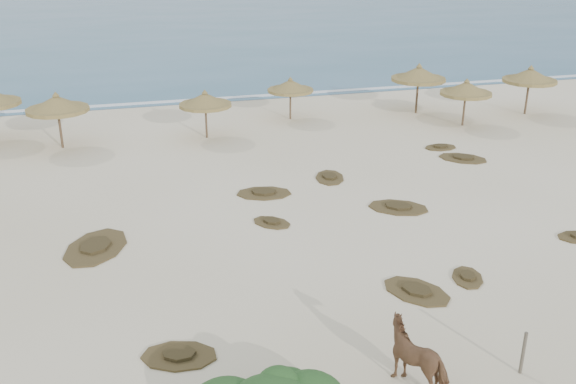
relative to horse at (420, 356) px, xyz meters
name	(u,v)px	position (x,y,z in m)	size (l,w,h in m)	color
ground	(338,295)	(-0.51, 4.46, -0.80)	(160.00, 160.00, 0.00)	white
ocean	(154,15)	(-0.51, 79.46, -0.79)	(200.00, 100.00, 0.01)	#285D7A
foam_line	(209,99)	(-0.51, 30.46, -0.79)	(70.00, 0.60, 0.01)	white
palapa_2	(57,104)	(-9.47, 22.06, 1.50)	(3.59, 3.59, 2.96)	brown
palapa_3	(205,100)	(-1.96, 21.87, 1.26)	(3.16, 3.16, 2.66)	brown
palapa_4	(290,86)	(3.44, 24.31, 1.18)	(3.49, 3.49, 2.55)	brown
palapa_5	(466,89)	(12.71, 20.33, 1.34)	(3.85, 3.85, 2.76)	brown
palapa_6	(419,74)	(11.30, 23.57, 1.61)	(4.30, 4.30, 3.10)	brown
palapa_7	(530,76)	(17.73, 21.63, 1.54)	(3.43, 3.43, 3.02)	brown
horse	(420,356)	(0.00, 0.00, 0.00)	(0.86, 1.89, 1.59)	brown
fence_post_near	(523,353)	(2.69, -0.33, -0.19)	(0.09, 0.09, 1.21)	brown
scrub_1	(96,247)	(-7.75, 9.70, -0.74)	(3.06, 3.64, 0.16)	brown
scrub_2	(272,222)	(-1.23, 10.08, -0.74)	(1.82, 1.84, 0.16)	brown
scrub_3	(398,207)	(4.07, 10.16, -0.74)	(2.90, 2.57, 0.16)	brown
scrub_5	(463,158)	(9.70, 14.96, -0.74)	(2.80, 2.65, 0.16)	brown
scrub_7	(330,177)	(2.49, 14.14, -0.74)	(1.77, 2.25, 0.16)	brown
scrub_9	(417,291)	(1.89, 3.95, -0.74)	(2.45, 2.69, 0.16)	brown
scrub_10	(441,147)	(9.47, 16.84, -0.74)	(1.73, 1.15, 0.16)	brown
scrub_11	(179,355)	(-5.59, 2.60, -0.74)	(2.33, 1.85, 0.16)	brown
scrub_12	(467,277)	(3.85, 4.31, -0.74)	(1.48, 1.77, 0.16)	brown
scrub_13	(264,193)	(-0.83, 13.08, -0.74)	(2.63, 1.98, 0.16)	brown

